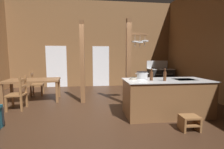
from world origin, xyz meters
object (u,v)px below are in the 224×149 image
at_px(step_stool, 189,122).
at_px(bottle_tall_on_counter, 151,76).
at_px(ladderback_chair_near_window, 18,94).
at_px(ladderback_chair_by_post, 36,84).
at_px(kitchen_island, 166,97).
at_px(mixing_bowl_on_counter, 133,78).
at_px(stove_range, 160,78).
at_px(dining_table, 33,82).
at_px(stockpot_on_counter, 142,75).
at_px(bottle_short_on_counter, 165,76).

xyz_separation_m(step_stool, bottle_tall_on_counter, (-0.53, 0.77, 0.85)).
distance_m(ladderback_chair_near_window, ladderback_chair_by_post, 1.73).
relative_size(kitchen_island, bottle_tall_on_counter, 7.50).
xyz_separation_m(step_stool, ladderback_chair_by_post, (-4.21, 3.45, 0.27)).
distance_m(kitchen_island, mixing_bowl_on_counter, 0.99).
xyz_separation_m(ladderback_chair_near_window, mixing_bowl_on_counter, (3.11, -0.77, 0.50)).
height_order(kitchen_island, step_stool, kitchen_island).
bearing_deg(stove_range, dining_table, -161.32).
bearing_deg(bottle_tall_on_counter, stockpot_on_counter, 109.96).
relative_size(dining_table, stockpot_on_counter, 4.97).
relative_size(step_stool, mixing_bowl_on_counter, 2.14).
relative_size(step_stool, dining_table, 0.21).
distance_m(step_stool, bottle_tall_on_counter, 1.27).
bearing_deg(stockpot_on_counter, kitchen_island, -24.03).
distance_m(step_stool, bottle_short_on_counter, 1.11).
distance_m(dining_table, ladderback_chair_near_window, 0.88).
height_order(ladderback_chair_by_post, stockpot_on_counter, stockpot_on_counter).
relative_size(step_stool, bottle_tall_on_counter, 1.28).
distance_m(ladderback_chair_by_post, bottle_short_on_counter, 4.89).
height_order(kitchen_island, bottle_short_on_counter, bottle_short_on_counter).
relative_size(stove_range, ladderback_chair_by_post, 1.39).
height_order(ladderback_chair_by_post, bottle_short_on_counter, bottle_short_on_counter).
height_order(kitchen_island, mixing_bowl_on_counter, mixing_bowl_on_counter).
bearing_deg(step_stool, dining_table, 146.97).
xyz_separation_m(dining_table, bottle_tall_on_counter, (3.44, -1.82, 0.38)).
xyz_separation_m(kitchen_island, step_stool, (0.09, -0.85, -0.28)).
relative_size(kitchen_island, step_stool, 5.85).
distance_m(ladderback_chair_near_window, bottle_tall_on_counter, 3.69).
bearing_deg(kitchen_island, stove_range, 68.30).
distance_m(bottle_tall_on_counter, bottle_short_on_counter, 0.31).
bearing_deg(step_stool, kitchen_island, 95.77).
xyz_separation_m(stove_range, bottle_tall_on_counter, (-1.85, -3.60, 0.55)).
height_order(mixing_bowl_on_counter, bottle_tall_on_counter, bottle_tall_on_counter).
xyz_separation_m(dining_table, mixing_bowl_on_counter, (3.03, -1.63, 0.30)).
bearing_deg(mixing_bowl_on_counter, bottle_tall_on_counter, -24.89).
height_order(stockpot_on_counter, bottle_short_on_counter, bottle_short_on_counter).
bearing_deg(stove_range, bottle_short_on_counter, -112.73).
bearing_deg(stockpot_on_counter, stove_range, 58.93).
distance_m(step_stool, ladderback_chair_by_post, 5.45).
distance_m(ladderback_chair_by_post, bottle_tall_on_counter, 4.59).
height_order(kitchen_island, ladderback_chair_by_post, ladderback_chair_by_post).
bearing_deg(kitchen_island, stockpot_on_counter, 155.97).
bearing_deg(mixing_bowl_on_counter, ladderback_chair_by_post, 142.74).
xyz_separation_m(dining_table, ladderback_chair_near_window, (-0.08, -0.86, -0.20)).
height_order(stove_range, dining_table, stove_range).
xyz_separation_m(stove_range, ladderback_chair_near_window, (-5.37, -2.64, -0.03)).
xyz_separation_m(stove_range, step_stool, (-1.31, -4.37, -0.30)).
xyz_separation_m(dining_table, stockpot_on_counter, (3.32, -1.48, 0.36)).
relative_size(stockpot_on_counter, bottle_short_on_counter, 1.21).
bearing_deg(bottle_short_on_counter, dining_table, 152.88).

